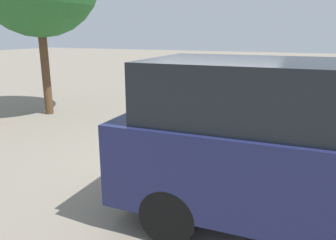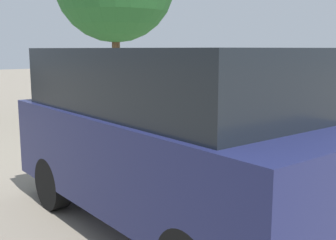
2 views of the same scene
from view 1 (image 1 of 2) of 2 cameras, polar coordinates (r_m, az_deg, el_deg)
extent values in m
plane|color=gray|center=(6.21, 5.57, -8.47)|extent=(80.00, 80.00, 0.00)
cylinder|color=#4C4C4C|center=(6.57, 7.22, -2.31)|extent=(0.05, 0.05, 1.05)
cube|color=slate|center=(6.41, 7.41, 3.28)|extent=(0.22, 0.15, 0.26)
sphere|color=navy|center=(6.38, 7.46, 4.61)|extent=(0.11, 0.11, 0.11)
cube|color=navy|center=(4.40, 22.08, -7.25)|extent=(4.57, 2.05, 1.05)
cube|color=black|center=(4.16, 21.72, 4.42)|extent=(3.66, 1.87, 0.74)
cylinder|color=black|center=(5.55, 6.89, -7.48)|extent=(0.71, 0.25, 0.70)
cylinder|color=black|center=(4.08, 0.23, -16.15)|extent=(0.71, 0.25, 0.70)
cylinder|color=#513823|center=(10.74, -20.58, 8.50)|extent=(0.25, 0.25, 2.86)
camera|label=2|loc=(4.08, 95.20, -6.09)|focal=45.00mm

